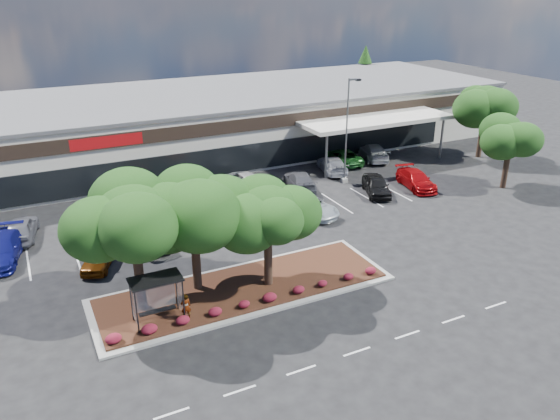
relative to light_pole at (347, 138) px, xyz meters
name	(u,v)px	position (x,y,z in m)	size (l,w,h in m)	color
ground	(305,316)	(-13.95, -17.56, -4.23)	(160.00, 160.00, 0.00)	black
retail_store	(150,127)	(-13.89, 16.35, -1.07)	(80.40, 25.20, 6.25)	silver
landscape_island	(244,289)	(-15.95, -13.56, -4.10)	(18.00, 6.00, 0.26)	#9A9995
lane_markings	(233,242)	(-14.09, -7.13, -4.22)	(33.12, 20.06, 0.01)	silver
shrub_row	(258,300)	(-15.95, -15.66, -3.72)	(17.00, 0.80, 0.50)	maroon
bus_shelter	(155,286)	(-21.45, -14.61, -1.92)	(2.75, 1.55, 2.59)	black
island_tree_west	(136,245)	(-21.95, -13.06, -0.02)	(7.20, 7.20, 7.89)	#0E3B0E
island_tree_mid	(194,232)	(-18.45, -12.36, -0.31)	(6.60, 6.60, 7.32)	#0E3B0E
island_tree_east	(268,235)	(-14.45, -13.86, -0.72)	(5.80, 5.80, 6.50)	#0E3B0E
tree_east_near	(508,153)	(12.05, -7.56, -0.97)	(5.60, 5.60, 6.51)	#0E3B0E
tree_east_far	(483,122)	(17.05, 0.44, -0.42)	(6.40, 6.40, 7.62)	#0E3B0E
conifer_north_east	(364,76)	(20.05, 26.44, 0.27)	(3.96, 3.96, 9.00)	#0E3B0E
person_waiting	(186,307)	(-20.07, -15.26, -3.20)	(0.56, 0.37, 1.53)	#594C47
light_pole	(347,138)	(0.00, 0.00, 0.00)	(1.43, 0.50, 9.56)	#9A9995
car_0	(2,249)	(-28.88, -2.74, -3.40)	(2.33, 5.73, 1.66)	navy
car_1	(99,257)	(-23.24, -6.52, -3.54)	(1.64, 4.07, 1.39)	#632E07
car_2	(146,234)	(-19.70, -4.75, -3.37)	(1.82, 5.23, 1.72)	black
car_3	(226,204)	(-12.60, -1.89, -3.48)	(1.59, 4.55, 1.50)	maroon
car_4	(209,214)	(-14.55, -3.46, -3.38)	(2.00, 4.98, 1.70)	#194813
car_5	(286,197)	(-7.54, -2.73, -3.46)	(1.64, 4.69, 1.55)	black
car_6	(311,206)	(-6.57, -5.23, -3.52)	(2.37, 5.13, 1.43)	#B4BDC1
car_7	(376,185)	(0.78, -3.76, -3.42)	(1.92, 4.77, 1.63)	black
car_8	(416,180)	(4.93, -4.05, -3.48)	(2.11, 5.18, 1.50)	#A0080C
car_9	(21,228)	(-27.53, 0.24, -3.41)	(1.93, 4.79, 1.63)	slate
car_10	(107,199)	(-20.90, 3.54, -3.44)	(1.87, 4.64, 1.58)	silver
car_11	(173,186)	(-15.13, 4.33, -3.55)	(2.25, 4.87, 1.35)	#154223
car_12	(159,197)	(-16.96, 2.09, -3.48)	(2.48, 5.37, 1.49)	brown
car_13	(244,179)	(-8.91, 2.98, -3.45)	(1.85, 4.59, 1.56)	#B5B5B5
car_14	(300,180)	(-4.58, 0.40, -3.46)	(2.16, 5.32, 1.54)	#525359
car_15	(332,165)	(0.45, 3.08, -3.47)	(2.13, 5.25, 1.52)	#ADB0BA
car_16	(342,156)	(2.80, 4.92, -3.45)	(2.59, 5.61, 1.56)	#16501B
car_17	(373,152)	(6.39, 4.71, -3.41)	(2.29, 5.64, 1.64)	#9BA1A5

